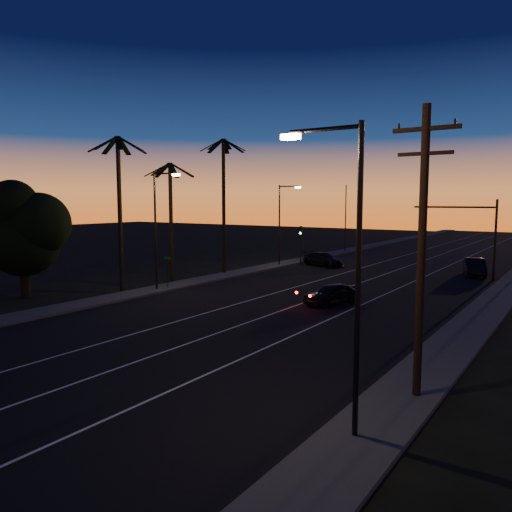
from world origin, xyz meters
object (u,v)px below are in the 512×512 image
Objects in this scene: cross_car at (323,259)px; signal_mast at (467,224)px; lead_car at (332,294)px; utility_pole at (422,247)px; right_car at (475,267)px.

signal_mast is at bearing -1.17° from cross_car.
lead_car is (-4.86, -17.06, -4.07)m from signal_mast.
utility_pole is 2.07× the size of lead_car.
utility_pole is at bearing -58.48° from cross_car.
utility_pole is 16.60m from lead_car.
lead_car is at bearing -61.94° from cross_car.
utility_pole reaches higher than right_car.
signal_mast reaches higher than cross_car.
signal_mast is 1.38× the size of right_car.
signal_mast is (-4.46, 29.99, -0.53)m from utility_pole.
signal_mast reaches higher than lead_car.
signal_mast is 1.47× the size of lead_car.
utility_pole reaches higher than signal_mast.
cross_car is (-14.60, -1.56, -0.09)m from right_car.
utility_pole is 1.94× the size of right_car.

